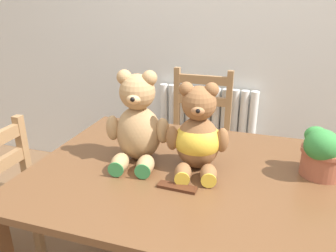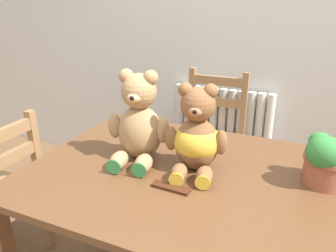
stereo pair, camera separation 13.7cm
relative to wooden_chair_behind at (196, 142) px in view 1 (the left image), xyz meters
The scene contains 8 objects.
wall_back 0.93m from the wooden_chair_behind, 61.74° to the left, with size 8.00×0.04×2.60m, color silver.
radiator 0.29m from the wooden_chair_behind, 87.61° to the left, with size 0.75×0.10×0.77m.
dining_table 0.91m from the wooden_chair_behind, 77.89° to the right, with size 1.36×0.98×0.72m.
wooden_chair_behind is the anchor object (origin of this frame).
teddy_bear_left 0.95m from the wooden_chair_behind, 95.08° to the right, with size 0.28×0.30×0.40m.
teddy_bear_right 0.95m from the wooden_chair_behind, 77.43° to the right, with size 0.26×0.29×0.37m.
potted_plant 1.08m from the wooden_chair_behind, 47.72° to the right, with size 0.20×0.19×0.21m.
chocolate_bar 1.06m from the wooden_chair_behind, 81.29° to the right, with size 0.15×0.04×0.01m, color #472314.
Camera 1 is at (0.26, -0.68, 1.39)m, focal length 35.00 mm.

